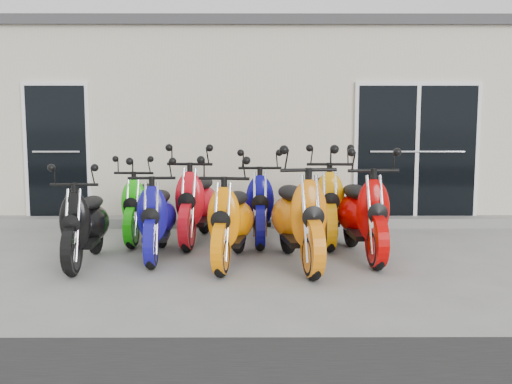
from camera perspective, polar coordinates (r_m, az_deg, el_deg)
ground at (r=8.39m, az=0.02°, el=-5.63°), size 80.00×80.00×0.00m
building at (r=13.37m, az=-0.08°, el=6.26°), size 14.00×6.00×3.20m
roof_cap at (r=13.43m, az=-0.08°, el=13.44°), size 14.20×6.20×0.16m
front_step at (r=10.35m, az=-0.03°, el=-2.65°), size 14.00×0.40×0.15m
door_left at (r=10.83m, az=-17.26°, el=3.78°), size 1.07×0.08×2.22m
door_right at (r=10.68m, az=14.08°, el=3.85°), size 2.02×0.08×2.22m
scooter_front_black at (r=8.07m, az=-15.04°, el=-1.80°), size 0.64×1.74×1.28m
scooter_front_blue at (r=8.24m, az=-8.85°, el=-1.27°), size 0.71×1.82×1.33m
scooter_front_orange_a at (r=7.81m, az=-2.27°, el=-1.51°), size 0.93×1.93×1.37m
scooter_front_orange_b at (r=7.73m, az=3.85°, el=-1.11°), size 1.05×2.13×1.50m
scooter_front_red at (r=8.24m, az=9.51°, el=-0.87°), size 0.87×2.00×1.44m
scooter_back_green at (r=9.34m, az=-10.20°, el=-0.45°), size 0.71×1.74×1.26m
scooter_back_red at (r=9.11m, az=-5.30°, el=-0.02°), size 0.91×2.00×1.43m
scooter_back_blue at (r=9.13m, az=0.30°, el=-0.21°), size 0.68×1.84×1.36m
scooter_back_yellow at (r=9.14m, az=6.27°, el=-0.03°), size 0.75×1.95×1.43m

